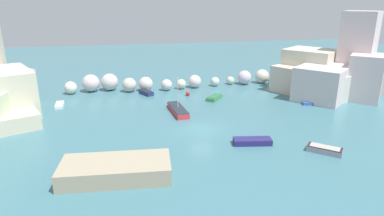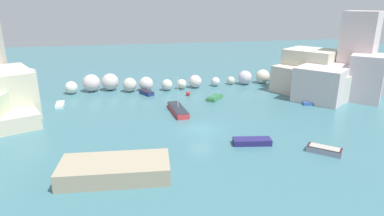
% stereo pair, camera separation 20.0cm
% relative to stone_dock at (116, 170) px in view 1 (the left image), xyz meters
% --- Properties ---
extents(cove_water, '(160.00, 160.00, 0.00)m').
position_rel_stone_dock_xyz_m(cove_water, '(9.31, 8.80, -0.71)').
color(cove_water, '#3F747F').
rests_on(cove_water, ground).
extents(cliff_headland_right, '(20.87, 17.95, 12.41)m').
position_rel_stone_dock_xyz_m(cliff_headland_right, '(33.54, 20.25, 2.33)').
color(cliff_headland_right, beige).
rests_on(cliff_headland_right, ground).
extents(rock_breakwater, '(37.32, 4.36, 2.73)m').
position_rel_stone_dock_xyz_m(rock_breakwater, '(9.14, 27.85, 0.45)').
color(rock_breakwater, silver).
rests_on(rock_breakwater, ground).
extents(stone_dock, '(9.14, 4.81, 1.42)m').
position_rel_stone_dock_xyz_m(stone_dock, '(0.00, 0.00, 0.00)').
color(stone_dock, tan).
rests_on(stone_dock, ground).
extents(channel_buoy, '(0.67, 0.67, 0.67)m').
position_rel_stone_dock_xyz_m(channel_buoy, '(10.65, 22.76, -0.37)').
color(channel_buoy, red).
rests_on(channel_buoy, cove_water).
extents(moored_boat_0, '(2.80, 1.86, 0.37)m').
position_rel_stone_dock_xyz_m(moored_boat_0, '(26.69, 14.64, -0.52)').
color(moored_boat_0, '#385FB1').
rests_on(moored_boat_0, cove_water).
extents(moored_boat_1, '(1.95, 5.93, 4.67)m').
position_rel_stone_dock_xyz_m(moored_boat_1, '(7.78, 15.15, -0.34)').
color(moored_boat_1, '#C7353A').
rests_on(moored_boat_1, cove_water).
extents(moored_boat_2, '(3.15, 3.03, 0.62)m').
position_rel_stone_dock_xyz_m(moored_boat_2, '(19.35, 0.48, -0.39)').
color(moored_boat_2, gray).
rests_on(moored_boat_2, cove_water).
extents(moored_boat_3, '(3.07, 3.28, 0.56)m').
position_rel_stone_dock_xyz_m(moored_boat_3, '(14.08, 19.93, -0.44)').
color(moored_boat_3, '#3F864E').
rests_on(moored_boat_3, cove_water).
extents(moored_boat_4, '(2.18, 2.86, 0.61)m').
position_rel_stone_dock_xyz_m(moored_boat_4, '(4.50, 24.67, -0.41)').
color(moored_boat_4, navy).
rests_on(moored_boat_4, cove_water).
extents(moored_boat_5, '(3.96, 1.95, 0.59)m').
position_rel_stone_dock_xyz_m(moored_boat_5, '(13.40, 3.81, -0.41)').
color(moored_boat_5, navy).
rests_on(moored_boat_5, cove_water).
extents(moored_boat_6, '(1.22, 2.94, 0.36)m').
position_rel_stone_dock_xyz_m(moored_boat_6, '(-7.66, 21.36, -0.53)').
color(moored_boat_6, white).
rests_on(moored_boat_6, cove_water).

